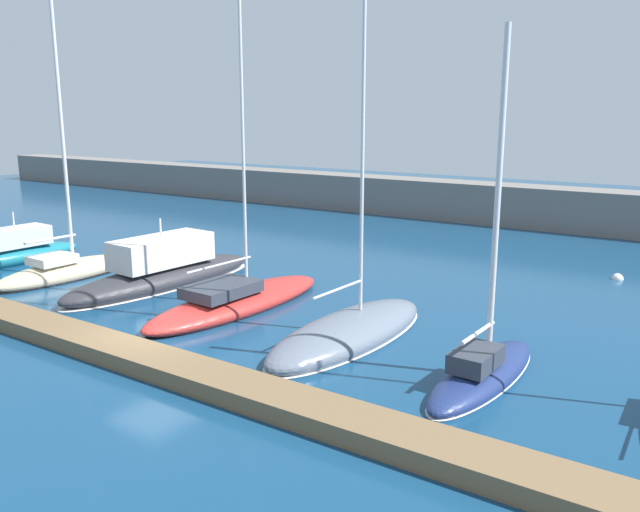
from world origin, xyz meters
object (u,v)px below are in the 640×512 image
(motorboat_teal_nearest, at_px, (15,251))
(sailboat_slate_fifth, at_px, (349,331))
(mooring_buoy_white, at_px, (617,279))
(motorboat_charcoal_third, at_px, (163,271))
(sailboat_navy_sixth, at_px, (483,370))
(sailboat_red_fourth, at_px, (237,299))
(sailboat_sand_second, at_px, (66,269))

(motorboat_teal_nearest, bearing_deg, sailboat_slate_fifth, -88.38)
(motorboat_teal_nearest, xyz_separation_m, sailboat_slate_fifth, (19.85, -0.02, -0.32))
(sailboat_slate_fifth, relative_size, mooring_buoy_white, 34.20)
(motorboat_charcoal_third, xyz_separation_m, sailboat_navy_sixth, (15.30, -2.04, -0.31))
(motorboat_charcoal_third, height_order, sailboat_slate_fifth, sailboat_slate_fifth)
(motorboat_charcoal_third, xyz_separation_m, sailboat_red_fourth, (4.97, -0.79, -0.23))
(motorboat_teal_nearest, xyz_separation_m, sailboat_red_fourth, (14.43, 0.46, -0.21))
(sailboat_sand_second, height_order, mooring_buoy_white, sailboat_sand_second)
(motorboat_teal_nearest, bearing_deg, mooring_buoy_white, -60.47)
(sailboat_sand_second, relative_size, sailboat_slate_fifth, 0.86)
(sailboat_sand_second, distance_m, sailboat_navy_sixth, 20.02)
(motorboat_teal_nearest, bearing_deg, sailboat_navy_sixth, -90.14)
(sailboat_slate_fifth, bearing_deg, sailboat_navy_sixth, -97.01)
(motorboat_teal_nearest, distance_m, sailboat_red_fourth, 14.44)
(sailboat_sand_second, height_order, sailboat_red_fourth, sailboat_red_fourth)
(motorboat_teal_nearest, distance_m, motorboat_charcoal_third, 9.54)
(motorboat_teal_nearest, distance_m, mooring_buoy_white, 29.12)
(sailboat_slate_fifth, bearing_deg, mooring_buoy_white, -21.55)
(sailboat_sand_second, height_order, sailboat_slate_fifth, sailboat_slate_fifth)
(sailboat_slate_fifth, xyz_separation_m, sailboat_navy_sixth, (4.91, -0.77, 0.03))
(sailboat_sand_second, relative_size, mooring_buoy_white, 29.52)
(sailboat_slate_fifth, height_order, mooring_buoy_white, sailboat_slate_fifth)
(motorboat_teal_nearest, height_order, motorboat_charcoal_third, motorboat_charcoal_third)
(motorboat_teal_nearest, distance_m, sailboat_navy_sixth, 24.77)
(sailboat_red_fourth, distance_m, sailboat_slate_fifth, 5.44)
(mooring_buoy_white, bearing_deg, sailboat_navy_sixth, -93.92)
(sailboat_sand_second, distance_m, motorboat_charcoal_third, 4.97)
(motorboat_charcoal_third, height_order, sailboat_red_fourth, sailboat_red_fourth)
(sailboat_navy_sixth, bearing_deg, motorboat_teal_nearest, 90.01)
(sailboat_slate_fifth, height_order, sailboat_navy_sixth, sailboat_slate_fifth)
(sailboat_red_fourth, distance_m, sailboat_navy_sixth, 10.41)
(motorboat_teal_nearest, xyz_separation_m, sailboat_navy_sixth, (24.76, -0.79, -0.29))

